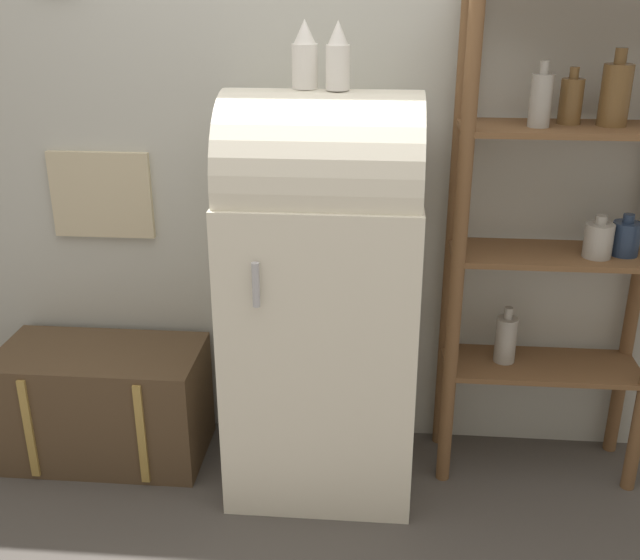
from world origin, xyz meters
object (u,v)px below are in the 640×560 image
refrigerator (322,292)px  suitcase_trunk (104,403)px  vase_center (338,58)px  vase_left (305,57)px

refrigerator → suitcase_trunk: bearing=176.9°
vase_center → suitcase_trunk: bearing=176.4°
suitcase_trunk → vase_center: (0.91, -0.06, 1.32)m
suitcase_trunk → vase_left: (0.80, -0.03, 1.32)m
refrigerator → vase_center: (0.05, -0.01, 0.79)m
suitcase_trunk → vase_left: 1.54m
suitcase_trunk → vase_center: vase_center is taller
vase_center → vase_left: bearing=167.1°
refrigerator → vase_left: (-0.06, 0.01, 0.79)m
refrigerator → vase_center: size_ratio=6.92×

